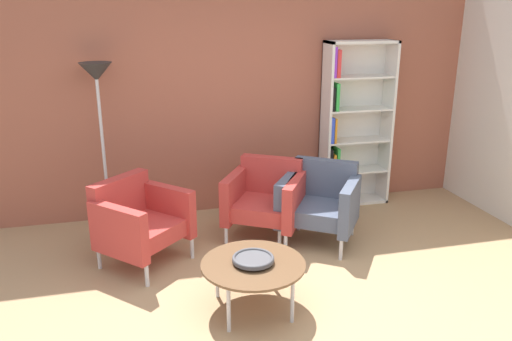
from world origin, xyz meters
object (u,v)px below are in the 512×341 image
armchair_by_bookshelf (320,201)px  decorative_bowl (253,259)px  armchair_corner_red (139,220)px  floor_lamp_torchiere (98,93)px  armchair_near_window (266,198)px  coffee_table_low (253,266)px  bookshelf_tall (350,126)px

armchair_by_bookshelf → decorative_bowl: bearing=-97.1°
armchair_corner_red → floor_lamp_torchiere: floor_lamp_torchiere is taller
floor_lamp_torchiere → armchair_near_window: bearing=-20.6°
armchair_near_window → floor_lamp_torchiere: size_ratio=0.54×
armchair_near_window → floor_lamp_torchiere: (-1.56, 0.59, 1.03)m
decorative_bowl → armchair_near_window: size_ratio=0.34×
coffee_table_low → floor_lamp_torchiere: bearing=121.0°
armchair_corner_red → coffee_table_low: bearing=-94.8°
decorative_bowl → coffee_table_low: bearing=-116.6°
coffee_table_low → armchair_by_bookshelf: size_ratio=0.85×
bookshelf_tall → decorative_bowl: bookshelf_tall is taller
floor_lamp_torchiere → coffee_table_low: bearing=-59.0°
bookshelf_tall → floor_lamp_torchiere: bookshelf_tall is taller
armchair_by_bookshelf → floor_lamp_torchiere: 2.44m
armchair_near_window → armchair_by_bookshelf: size_ratio=0.99×
armchair_near_window → decorative_bowl: bearing=-78.0°
armchair_by_bookshelf → floor_lamp_torchiere: (-2.06, 0.81, 1.03)m
coffee_table_low → armchair_near_window: 1.35m
bookshelf_tall → floor_lamp_torchiere: size_ratio=1.09×
decorative_bowl → floor_lamp_torchiere: size_ratio=0.18×
bookshelf_tall → armchair_by_bookshelf: size_ratio=2.01×
bookshelf_tall → armchair_corner_red: size_ratio=2.00×
armchair_corner_red → armchair_by_bookshelf: (1.76, 0.05, 0.00)m
armchair_corner_red → floor_lamp_torchiere: (-0.30, 0.85, 1.03)m
coffee_table_low → armchair_corner_red: size_ratio=0.84×
coffee_table_low → armchair_corner_red: armchair_corner_red is taller
coffee_table_low → decorative_bowl: decorative_bowl is taller
decorative_bowl → floor_lamp_torchiere: 2.40m
bookshelf_tall → armchair_by_bookshelf: bookshelf_tall is taller
bookshelf_tall → armchair_corner_red: (-2.46, -0.96, -0.52)m
coffee_table_low → floor_lamp_torchiere: floor_lamp_torchiere is taller
armchair_near_window → armchair_by_bookshelf: 0.54m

